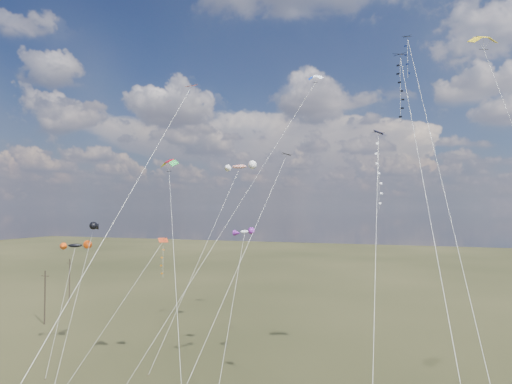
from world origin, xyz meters
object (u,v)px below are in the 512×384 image
(utility_pole_far, at_px, (70,280))
(diamond_black_high, at_px, (404,102))
(utility_pole_near, at_px, (45,297))
(parafoil_yellow, at_px, (484,39))
(novelty_black_orange, at_px, (75,246))

(utility_pole_far, bearing_deg, diamond_black_high, -27.20)
(utility_pole_near, bearing_deg, utility_pole_far, 119.74)
(parafoil_yellow, bearing_deg, utility_pole_near, 170.69)
(diamond_black_high, xyz_separation_m, novelty_black_orange, (-37.39, 6.47, -12.74))
(diamond_black_high, bearing_deg, novelty_black_orange, 170.19)
(utility_pole_far, distance_m, parafoil_yellow, 76.22)
(utility_pole_near, height_order, utility_pole_far, same)
(utility_pole_near, relative_size, utility_pole_far, 1.00)
(diamond_black_high, bearing_deg, utility_pole_far, 152.80)
(parafoil_yellow, bearing_deg, diamond_black_high, -132.66)
(novelty_black_orange, bearing_deg, diamond_black_high, -9.81)
(diamond_black_high, xyz_separation_m, parafoil_yellow, (6.65, 7.22, 6.77))
(parafoil_yellow, bearing_deg, novelty_black_orange, -179.02)
(diamond_black_high, distance_m, novelty_black_orange, 40.03)
(diamond_black_high, relative_size, parafoil_yellow, 0.91)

